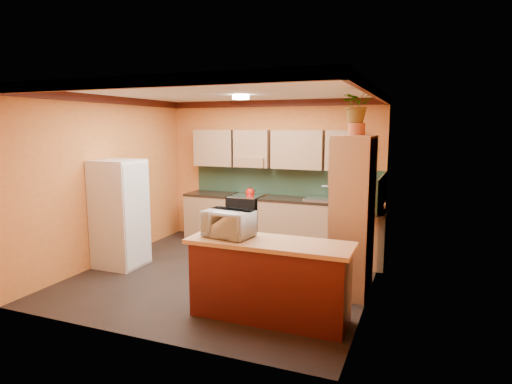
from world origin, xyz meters
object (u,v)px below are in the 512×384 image
(base_cabinets_back, at_px, (277,223))
(pantry, at_px, (353,215))
(microwave, at_px, (228,224))
(stove, at_px, (246,219))
(fridge, at_px, (120,214))
(breakfast_bar, at_px, (269,282))

(base_cabinets_back, xyz_separation_m, pantry, (1.65, -1.73, 0.61))
(microwave, bearing_deg, base_cabinets_back, 105.57)
(base_cabinets_back, relative_size, stove, 4.01)
(stove, xyz_separation_m, fridge, (-1.33, -2.01, 0.39))
(pantry, bearing_deg, breakfast_bar, -121.11)
(breakfast_bar, bearing_deg, fridge, 161.87)
(base_cabinets_back, relative_size, fridge, 2.15)
(base_cabinets_back, xyz_separation_m, fridge, (-1.95, -2.01, 0.41))
(base_cabinets_back, bearing_deg, pantry, -46.29)
(breakfast_bar, height_order, microwave, microwave)
(stove, relative_size, microwave, 1.62)
(microwave, bearing_deg, pantry, 52.22)
(base_cabinets_back, bearing_deg, breakfast_bar, -72.83)
(fridge, distance_m, breakfast_bar, 3.04)
(stove, height_order, breakfast_bar, stove)
(breakfast_bar, bearing_deg, microwave, 180.00)
(stove, relative_size, pantry, 0.43)
(base_cabinets_back, height_order, microwave, microwave)
(breakfast_bar, relative_size, microwave, 3.21)
(stove, xyz_separation_m, pantry, (2.27, -1.73, 0.59))
(microwave, bearing_deg, breakfast_bar, 7.95)
(fridge, distance_m, microwave, 2.54)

